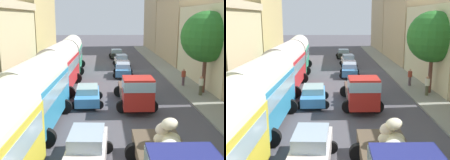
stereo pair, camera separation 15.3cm
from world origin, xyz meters
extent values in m
plane|color=#4E4B51|center=(0.00, 27.00, 0.00)|extent=(154.00, 154.00, 0.00)
cube|color=#ABA39E|center=(-7.25, 27.00, 0.07)|extent=(2.50, 70.00, 0.14)
cube|color=gray|center=(7.25, 27.00, 0.07)|extent=(2.50, 70.00, 0.14)
cube|color=tan|center=(-11.34, 39.75, 4.85)|extent=(5.69, 13.90, 9.71)
cube|color=beige|center=(10.71, 27.09, 3.80)|extent=(4.41, 13.36, 7.60)
cube|color=tan|center=(11.26, 41.69, 4.69)|extent=(5.53, 14.64, 9.37)
cube|color=tan|center=(10.90, 56.68, 6.52)|extent=(4.80, 14.63, 13.04)
cube|color=teal|center=(-4.60, 15.50, 1.76)|extent=(2.78, 8.32, 2.53)
cylinder|color=silver|center=(-4.60, 15.50, 3.03)|extent=(2.73, 8.16, 2.34)
cube|color=#99B7C6|center=(-4.60, 15.50, 2.32)|extent=(2.80, 7.67, 0.81)
cylinder|color=black|center=(-5.61, 18.10, 0.50)|extent=(1.00, 0.35, 1.00)
cylinder|color=black|center=(-3.34, 17.99, 0.50)|extent=(1.00, 0.35, 1.00)
cylinder|color=black|center=(-5.86, 13.01, 0.50)|extent=(1.00, 0.35, 1.00)
cylinder|color=black|center=(-3.59, 12.90, 0.50)|extent=(1.00, 0.35, 1.00)
cube|color=red|center=(-4.60, 24.50, 1.76)|extent=(2.74, 8.66, 2.52)
cylinder|color=silver|center=(-4.60, 24.50, 3.02)|extent=(2.69, 8.48, 2.41)
cube|color=#99B7C6|center=(-4.60, 24.50, 2.31)|extent=(2.77, 7.97, 0.81)
cylinder|color=black|center=(-5.68, 27.20, 0.50)|extent=(1.00, 0.35, 1.00)
cylinder|color=black|center=(-3.34, 27.12, 0.50)|extent=(1.00, 0.35, 1.00)
cylinder|color=black|center=(-5.86, 21.88, 0.50)|extent=(1.00, 0.35, 1.00)
cylinder|color=black|center=(-3.52, 21.80, 0.50)|extent=(1.00, 0.35, 1.00)
cube|color=#2C966F|center=(-4.60, 33.50, 1.76)|extent=(2.69, 8.34, 2.53)
cylinder|color=silver|center=(-4.60, 33.50, 3.03)|extent=(2.64, 8.17, 2.33)
cube|color=#99B7C6|center=(-4.60, 33.50, 2.32)|extent=(2.71, 7.68, 0.81)
cylinder|color=black|center=(-5.83, 36.01, 0.50)|extent=(1.00, 0.35, 1.00)
cylinder|color=black|center=(-3.57, 36.10, 0.50)|extent=(1.00, 0.35, 1.00)
cylinder|color=black|center=(-5.63, 30.90, 0.50)|extent=(1.00, 0.35, 1.00)
cylinder|color=black|center=(-3.37, 30.99, 0.50)|extent=(1.00, 0.35, 1.00)
cube|color=brown|center=(1.81, 10.44, 0.73)|extent=(2.23, 4.60, 0.55)
ellipsoid|color=beige|center=(2.21, 10.49, 1.28)|extent=(1.09, 1.17, 0.56)
ellipsoid|color=beige|center=(1.87, 10.98, 1.27)|extent=(0.82, 0.69, 0.54)
ellipsoid|color=beige|center=(2.26, 10.86, 1.29)|extent=(1.00, 0.87, 0.58)
ellipsoid|color=beige|center=(1.93, 11.12, 1.66)|extent=(0.93, 0.88, 0.55)
ellipsoid|color=silver|center=(1.82, 9.40, 1.59)|extent=(0.84, 1.05, 0.49)
ellipsoid|color=silver|center=(1.94, 9.67, 1.55)|extent=(0.89, 1.02, 0.46)
ellipsoid|color=beige|center=(2.17, 10.88, 1.99)|extent=(1.03, 0.98, 0.52)
cylinder|color=black|center=(2.92, 11.26, 0.45)|extent=(0.90, 0.32, 0.90)
cylinder|color=black|center=(0.71, 11.27, 0.45)|extent=(0.90, 0.32, 0.90)
cube|color=red|center=(1.64, 17.82, 1.50)|extent=(2.03, 1.90, 2.09)
cube|color=#99B7C6|center=(1.64, 17.82, 2.08)|extent=(2.07, 1.98, 0.67)
cube|color=brown|center=(1.62, 21.19, 0.73)|extent=(2.04, 4.87, 0.55)
ellipsoid|color=silver|center=(2.09, 22.49, 1.23)|extent=(0.77, 0.95, 0.46)
ellipsoid|color=beige|center=(1.71, 19.52, 1.24)|extent=(1.24, 1.17, 0.48)
ellipsoid|color=beige|center=(1.13, 20.00, 1.27)|extent=(1.11, 1.05, 0.54)
ellipsoid|color=beige|center=(1.61, 20.81, 1.69)|extent=(1.15, 1.07, 0.58)
cylinder|color=black|center=(2.64, 18.05, 0.45)|extent=(0.90, 0.31, 0.90)
cylinder|color=black|center=(0.62, 18.05, 0.45)|extent=(0.90, 0.31, 0.90)
cylinder|color=black|center=(2.63, 22.11, 0.45)|extent=(0.90, 0.31, 0.90)
cylinder|color=black|center=(0.61, 22.10, 0.45)|extent=(0.90, 0.31, 0.90)
cube|color=#4485C2|center=(1.52, 30.53, 0.63)|extent=(1.90, 4.43, 0.72)
cube|color=#A1AEC4|center=(1.52, 30.53, 1.23)|extent=(1.58, 2.34, 0.48)
cylinder|color=black|center=(2.27, 29.14, 0.30)|extent=(0.60, 0.21, 0.60)
cylinder|color=black|center=(0.61, 29.23, 0.30)|extent=(0.60, 0.21, 0.60)
cylinder|color=black|center=(2.42, 31.83, 0.30)|extent=(0.60, 0.21, 0.60)
cylinder|color=black|center=(0.76, 31.92, 0.30)|extent=(0.60, 0.21, 0.60)
cube|color=silver|center=(1.71, 36.66, 0.67)|extent=(1.77, 4.20, 0.80)
cube|color=#96ABC0|center=(1.71, 36.66, 1.34)|extent=(1.47, 2.22, 0.55)
cylinder|color=black|center=(2.55, 35.43, 0.30)|extent=(0.60, 0.21, 0.60)
cylinder|color=black|center=(1.03, 35.34, 0.30)|extent=(0.60, 0.21, 0.60)
cylinder|color=black|center=(2.40, 37.98, 0.30)|extent=(0.60, 0.21, 0.60)
cylinder|color=black|center=(0.87, 37.89, 0.30)|extent=(0.60, 0.21, 0.60)
cube|color=#282C26|center=(1.42, 44.63, 0.60)|extent=(1.90, 3.98, 0.66)
cube|color=#93AFC2|center=(1.42, 44.63, 1.18)|extent=(1.63, 2.09, 0.49)
cylinder|color=black|center=(2.35, 43.44, 0.30)|extent=(0.60, 0.21, 0.60)
cylinder|color=black|center=(0.55, 43.39, 0.30)|extent=(0.60, 0.21, 0.60)
cylinder|color=black|center=(2.28, 45.88, 0.30)|extent=(0.60, 0.21, 0.60)
cylinder|color=black|center=(0.49, 45.83, 0.30)|extent=(0.60, 0.21, 0.60)
cube|color=silver|center=(-1.42, 10.97, 0.67)|extent=(1.87, 4.14, 0.80)
cube|color=#98ACC1|center=(-1.42, 10.97, 1.36)|extent=(1.57, 2.18, 0.59)
cylinder|color=black|center=(-2.19, 12.27, 0.30)|extent=(0.60, 0.21, 0.60)
cylinder|color=black|center=(-0.53, 12.18, 0.30)|extent=(0.60, 0.21, 0.60)
cube|color=#448ECD|center=(-1.90, 20.22, 0.60)|extent=(1.88, 4.12, 0.67)
cube|color=#99BDBA|center=(-1.90, 20.22, 1.17)|extent=(1.61, 2.16, 0.46)
cylinder|color=black|center=(-2.82, 21.45, 0.30)|extent=(0.60, 0.21, 0.60)
cylinder|color=black|center=(-1.06, 21.51, 0.30)|extent=(0.60, 0.21, 0.60)
cylinder|color=black|center=(-2.74, 18.93, 0.30)|extent=(0.60, 0.21, 0.60)
cylinder|color=black|center=(-0.98, 18.99, 0.30)|extent=(0.60, 0.21, 0.60)
cylinder|color=#56464E|center=(6.90, 25.35, 0.07)|extent=(0.22, 0.22, 0.14)
cylinder|color=#56464E|center=(6.90, 25.35, 0.56)|extent=(0.35, 0.35, 0.83)
cylinder|color=#9C3F2C|center=(6.90, 25.35, 1.24)|extent=(0.54, 0.54, 0.54)
sphere|color=tan|center=(6.90, 25.35, 1.62)|extent=(0.22, 0.22, 0.22)
cylinder|color=#494C35|center=(7.38, 21.90, 0.07)|extent=(0.22, 0.22, 0.14)
cylinder|color=#494C35|center=(7.38, 21.90, 0.56)|extent=(0.28, 0.28, 0.83)
cylinder|color=beige|center=(7.38, 21.90, 1.25)|extent=(0.44, 0.44, 0.56)
sphere|color=tan|center=(7.38, 21.90, 1.64)|extent=(0.22, 0.22, 0.22)
cylinder|color=brown|center=(7.90, 22.82, 1.65)|extent=(0.32, 0.32, 3.31)
sphere|color=#2A7028|center=(7.90, 22.82, 4.90)|extent=(4.25, 4.25, 4.25)
camera|label=1|loc=(-0.67, -0.47, 6.52)|focal=45.10mm
camera|label=2|loc=(-0.52, -0.48, 6.52)|focal=45.10mm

